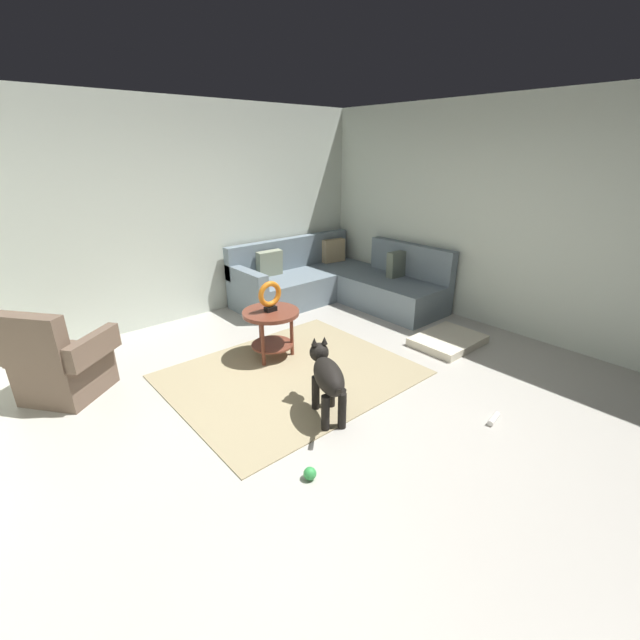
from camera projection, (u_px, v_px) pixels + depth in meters
The scene contains 12 objects.
ground_plane at pixel (326, 415), 3.70m from camera, with size 6.00×6.00×0.10m, color #B7B2A8.
wall_back at pixel (170, 216), 5.23m from camera, with size 6.00×0.12×2.70m, color silver.
wall_right at pixel (513, 220), 4.95m from camera, with size 0.12×6.00×2.70m, color silver.
area_rug at pixel (291, 374), 4.26m from camera, with size 2.30×1.90×0.01m, color tan.
sectional_couch at pixel (336, 283), 6.19m from camera, with size 2.20×2.25×0.88m.
armchair at pixel (60, 365), 3.78m from camera, with size 0.97×1.00×0.88m.
side_table at pixel (271, 322), 4.47m from camera, with size 0.60×0.60×0.54m.
torus_sculpture at pixel (270, 296), 4.36m from camera, with size 0.28×0.08×0.33m.
dog_bed_mat at pixel (448, 340), 4.92m from camera, with size 0.80×0.60×0.09m, color beige.
dog at pixel (327, 376), 3.48m from camera, with size 0.43×0.79×0.63m.
dog_toy_ball at pixel (310, 474), 2.90m from camera, with size 0.09×0.09×0.09m, color green.
dog_toy_rope at pixel (494, 419), 3.53m from camera, with size 0.05×0.05×0.18m, color silver.
Camera 1 is at (-2.08, -2.32, 2.12)m, focal length 23.64 mm.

